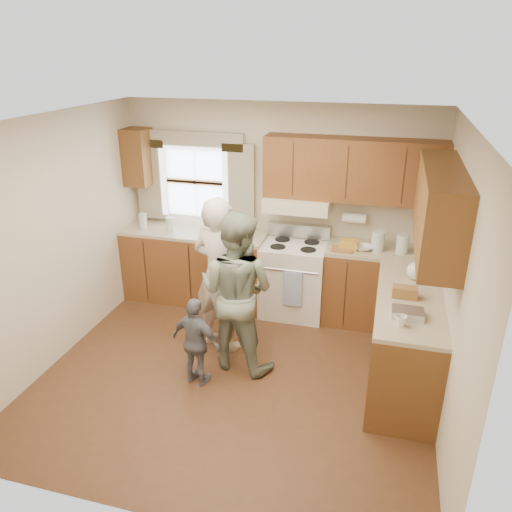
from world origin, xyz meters
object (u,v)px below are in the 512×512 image
(woman_right, at_px, (237,292))
(child, at_px, (196,342))
(woman_left, at_px, (219,275))
(stove, at_px, (294,277))

(woman_right, xyz_separation_m, child, (-0.28, -0.42, -0.37))
(woman_left, xyz_separation_m, woman_right, (0.28, -0.28, -0.02))
(stove, relative_size, child, 1.17)
(stove, height_order, child, stove)
(stove, bearing_deg, woman_right, -105.51)
(woman_left, bearing_deg, stove, -107.51)
(woman_left, bearing_deg, child, 105.70)
(stove, xyz_separation_m, woman_right, (-0.34, -1.24, 0.36))
(child, bearing_deg, stove, -96.12)
(stove, relative_size, woman_right, 0.64)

